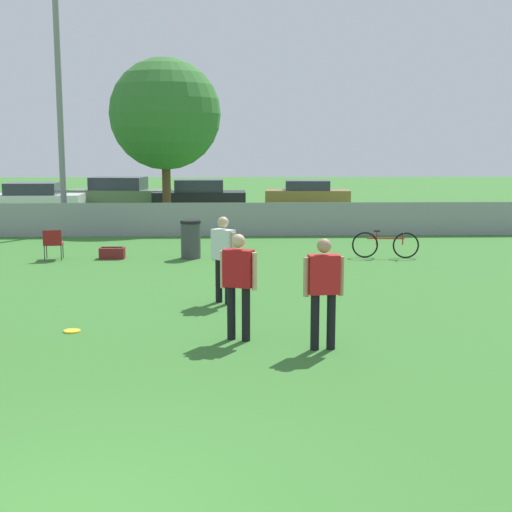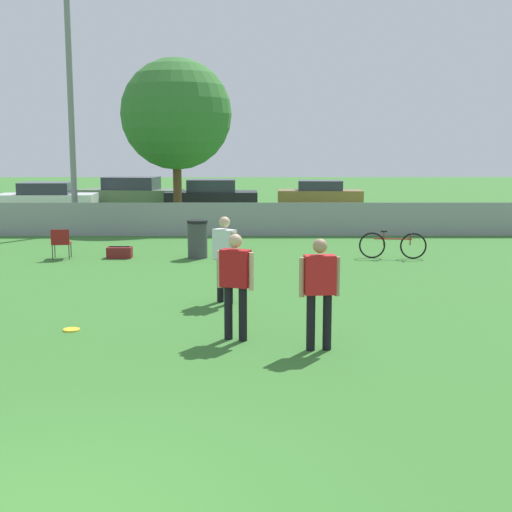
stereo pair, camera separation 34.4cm
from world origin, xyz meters
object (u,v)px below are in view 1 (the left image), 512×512
object	(u,v)px
parked_car_white	(33,199)
tree_near_pole	(165,114)
player_defender_red	(238,279)
frisbee_disc	(72,331)
light_pole	(59,78)
player_receiver_white	(223,253)
gear_bag_sideline	(112,253)
player_thrower_red	(324,285)
folding_chair_sideline	(53,242)
parked_car_tan	(307,194)
parked_car_dark	(199,196)
trash_bin	(191,239)
parked_car_olive	(119,194)
bicycle_sideline	(385,245)

from	to	relation	value
parked_car_white	tree_near_pole	bearing A→B (deg)	-33.67
player_defender_red	frisbee_disc	world-z (taller)	player_defender_red
light_pole	player_receiver_white	bearing A→B (deg)	-63.11
player_receiver_white	player_defender_red	world-z (taller)	same
tree_near_pole	gear_bag_sideline	bearing A→B (deg)	-95.06
light_pole	player_thrower_red	distance (m)	16.19
player_defender_red	parked_car_white	bearing A→B (deg)	136.30
folding_chair_sideline	parked_car_white	world-z (taller)	parked_car_white
tree_near_pole	parked_car_tan	world-z (taller)	tree_near_pole
player_receiver_white	frisbee_disc	world-z (taller)	player_receiver_white
light_pole	player_receiver_white	xyz separation A→B (m)	(5.50, -10.84, -4.17)
player_receiver_white	parked_car_tan	bearing A→B (deg)	122.32
tree_near_pole	player_thrower_red	distance (m)	17.42
parked_car_dark	parked_car_tan	xyz separation A→B (m)	(5.07, 2.79, -0.08)
trash_bin	parked_car_olive	world-z (taller)	parked_car_olive
player_defender_red	folding_chair_sideline	bearing A→B (deg)	144.28
tree_near_pole	parked_car_white	bearing A→B (deg)	147.82
parked_car_olive	tree_near_pole	bearing A→B (deg)	-56.93
tree_near_pole	player_receiver_white	bearing A→B (deg)	-80.41
tree_near_pole	gear_bag_sideline	size ratio (longest dim) A/B	9.48
bicycle_sideline	parked_car_dark	distance (m)	14.09
light_pole	trash_bin	distance (m)	8.45
player_receiver_white	parked_car_white	distance (m)	19.24
folding_chair_sideline	parked_car_dark	distance (m)	13.37
parked_car_olive	folding_chair_sideline	bearing A→B (deg)	-79.72
light_pole	parked_car_tan	bearing A→B (deg)	47.63
gear_bag_sideline	parked_car_olive	bearing A→B (deg)	98.14
light_pole	player_thrower_red	world-z (taller)	light_pole
player_receiver_white	parked_car_olive	bearing A→B (deg)	147.01
player_defender_red	parked_car_dark	size ratio (longest dim) A/B	0.41
player_thrower_red	bicycle_sideline	bearing A→B (deg)	64.93
player_thrower_red	parked_car_dark	size ratio (longest dim) A/B	0.41
player_thrower_red	trash_bin	size ratio (longest dim) A/B	1.64
folding_chair_sideline	gear_bag_sideline	distance (m)	1.54
trash_bin	parked_car_dark	size ratio (longest dim) A/B	0.25
player_defender_red	frisbee_disc	xyz separation A→B (m)	(-2.69, 0.57, -0.95)
frisbee_disc	bicycle_sideline	size ratio (longest dim) A/B	0.15
light_pole	folding_chair_sideline	world-z (taller)	light_pole
gear_bag_sideline	light_pole	bearing A→B (deg)	114.72
player_thrower_red	gear_bag_sideline	bearing A→B (deg)	110.59
parked_car_dark	parked_car_olive	bearing A→B (deg)	161.56
parked_car_white	parked_car_tan	bearing A→B (deg)	15.44
frisbee_disc	bicycle_sideline	xyz separation A→B (m)	(6.66, 7.31, 0.35)
player_thrower_red	parked_car_dark	xyz separation A→B (m)	(-2.78, 21.39, -0.26)
frisbee_disc	parked_car_dark	xyz separation A→B (m)	(1.15, 20.27, 0.69)
frisbee_disc	player_defender_red	bearing A→B (deg)	-12.06
tree_near_pole	player_receiver_white	xyz separation A→B (m)	(2.29, -13.56, -3.12)
gear_bag_sideline	parked_car_white	world-z (taller)	parked_car_white
tree_near_pole	gear_bag_sideline	xyz separation A→B (m)	(-0.72, -8.12, -3.94)
player_receiver_white	folding_chair_sideline	bearing A→B (deg)	173.12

